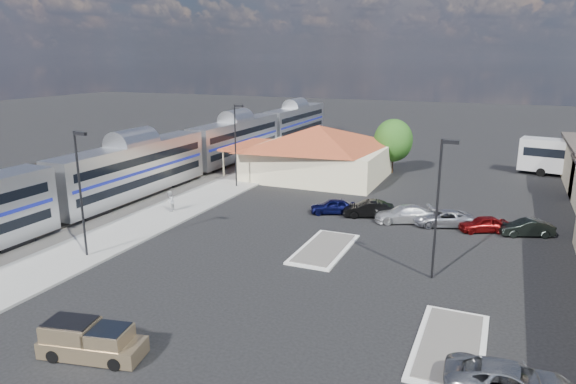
% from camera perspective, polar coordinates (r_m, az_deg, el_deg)
% --- Properties ---
extents(ground, '(280.00, 280.00, 0.00)m').
position_cam_1_polar(ground, '(37.83, -2.73, -6.58)').
color(ground, black).
rests_on(ground, ground).
extents(railbed, '(16.00, 100.00, 0.12)m').
position_cam_1_polar(railbed, '(55.60, -18.85, -0.33)').
color(railbed, '#4C4944').
rests_on(railbed, ground).
extents(platform, '(5.50, 92.00, 0.18)m').
position_cam_1_polar(platform, '(48.58, -12.45, -1.95)').
color(platform, gray).
rests_on(platform, ground).
extents(passenger_train, '(3.00, 104.00, 5.55)m').
position_cam_1_polar(passenger_train, '(53.01, -16.69, 2.26)').
color(passenger_train, silver).
rests_on(passenger_train, ground).
extents(freight_cars, '(2.80, 46.00, 4.00)m').
position_cam_1_polar(freight_cars, '(56.70, -21.75, 1.63)').
color(freight_cars, black).
rests_on(freight_cars, ground).
extents(station_depot, '(18.35, 12.24, 6.20)m').
position_cam_1_polar(station_depot, '(60.11, 3.29, 4.53)').
color(station_depot, beige).
rests_on(station_depot, ground).
extents(traffic_island_south, '(3.30, 7.50, 0.21)m').
position_cam_1_polar(traffic_island_south, '(38.10, 4.05, -6.28)').
color(traffic_island_south, silver).
rests_on(traffic_island_south, ground).
extents(traffic_island_north, '(3.30, 7.50, 0.21)m').
position_cam_1_polar(traffic_island_north, '(27.35, 17.58, -15.91)').
color(traffic_island_north, silver).
rests_on(traffic_island_north, ground).
extents(lamp_plat_s, '(1.08, 0.25, 9.00)m').
position_cam_1_polar(lamp_plat_s, '(37.76, -22.05, 0.78)').
color(lamp_plat_s, black).
rests_on(lamp_plat_s, ground).
extents(lamp_plat_n, '(1.08, 0.25, 9.00)m').
position_cam_1_polar(lamp_plat_n, '(55.13, -5.79, 5.88)').
color(lamp_plat_n, black).
rests_on(lamp_plat_n, ground).
extents(lamp_lot, '(1.08, 0.25, 9.00)m').
position_cam_1_polar(lamp_lot, '(32.94, 16.46, -0.66)').
color(lamp_lot, black).
rests_on(lamp_lot, ground).
extents(tree_depot, '(4.71, 4.71, 6.63)m').
position_cam_1_polar(tree_depot, '(63.67, 11.61, 5.64)').
color(tree_depot, '#382314').
rests_on(tree_depot, ground).
extents(pickup_truck, '(5.13, 2.71, 1.68)m').
position_cam_1_polar(pickup_truck, '(26.74, -20.90, -15.25)').
color(pickup_truck, '#957E5B').
rests_on(pickup_truck, ground).
extents(suv, '(5.53, 2.70, 1.51)m').
position_cam_1_polar(suv, '(24.29, 23.67, -18.93)').
color(suv, '#94979B').
rests_on(suv, ground).
extents(person_b, '(0.89, 1.05, 1.90)m').
position_cam_1_polar(person_b, '(47.69, -12.98, -1.00)').
color(person_b, silver).
rests_on(person_b, platform).
extents(parked_car_a, '(4.47, 3.12, 1.41)m').
position_cam_1_polar(parked_car_a, '(46.61, 5.02, -1.57)').
color(parked_car_a, '#0C0F40').
rests_on(parked_car_a, ground).
extents(parked_car_b, '(4.75, 3.02, 1.48)m').
position_cam_1_polar(parked_car_b, '(46.04, 8.92, -1.86)').
color(parked_car_b, black).
rests_on(parked_car_b, ground).
extents(parked_car_c, '(5.41, 3.97, 1.46)m').
position_cam_1_polar(parked_car_c, '(45.13, 12.76, -2.41)').
color(parked_car_c, silver).
rests_on(parked_car_c, ground).
extents(parked_car_d, '(5.43, 3.86, 1.37)m').
position_cam_1_polar(parked_car_d, '(45.02, 16.83, -2.78)').
color(parked_car_d, '#9C9EA5').
rests_on(parked_car_d, ground).
extents(parked_car_e, '(4.16, 3.09, 1.32)m').
position_cam_1_polar(parked_car_e, '(44.56, 20.87, -3.35)').
color(parked_car_e, maroon).
rests_on(parked_car_e, ground).
extents(parked_car_f, '(4.34, 2.72, 1.35)m').
position_cam_1_polar(parked_car_f, '(44.89, 24.96, -3.62)').
color(parked_car_f, black).
rests_on(parked_car_f, ground).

